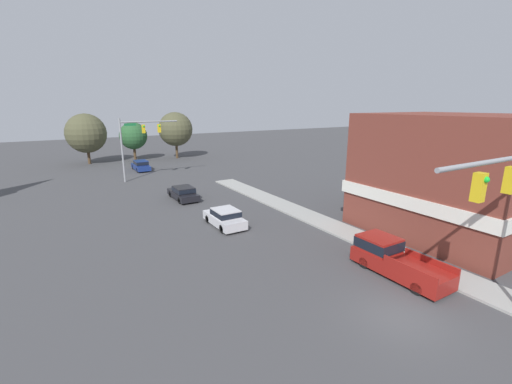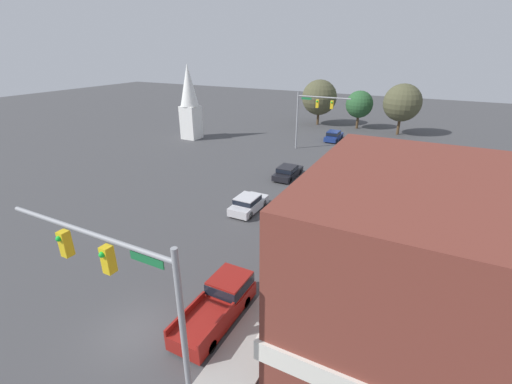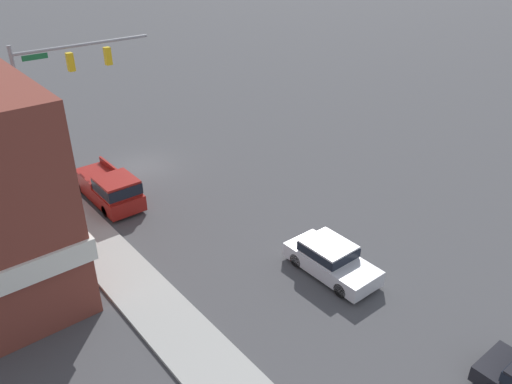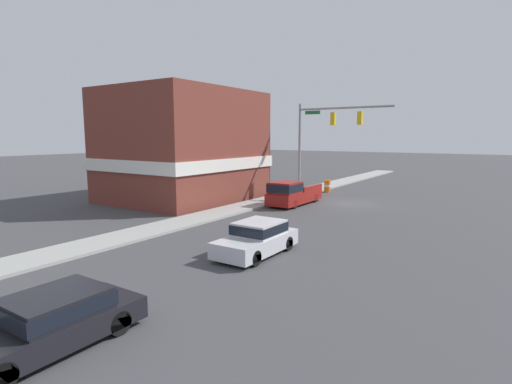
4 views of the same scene
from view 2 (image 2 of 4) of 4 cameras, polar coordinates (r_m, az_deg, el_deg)
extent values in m
plane|color=#424244|center=(19.91, -19.67, -21.14)|extent=(200.00, 200.00, 0.00)
cube|color=#9E9E99|center=(17.15, -4.50, -28.34)|extent=(2.40, 60.00, 0.14)
cylinder|color=gray|center=(13.07, -11.77, -24.06)|extent=(0.22, 0.22, 7.96)
cylinder|color=gray|center=(13.51, -26.60, -5.93)|extent=(8.07, 0.18, 0.18)
cube|color=gold|center=(13.24, -23.42, -10.28)|extent=(0.36, 0.36, 1.05)
sphere|color=green|center=(12.98, -24.30, -9.50)|extent=(0.22, 0.22, 0.22)
cube|color=gold|center=(14.93, -29.17, -7.50)|extent=(0.36, 0.36, 1.05)
sphere|color=green|center=(14.70, -30.03, -6.76)|extent=(0.22, 0.22, 0.22)
cube|color=#196B38|center=(11.69, -17.75, -10.73)|extent=(1.40, 0.04, 0.30)
cylinder|color=gray|center=(48.84, 6.85, 11.68)|extent=(0.22, 0.22, 7.83)
cylinder|color=gray|center=(47.18, 11.21, 15.22)|extent=(7.08, 0.18, 0.18)
cube|color=gold|center=(47.53, 10.20, 14.29)|extent=(0.36, 0.36, 1.05)
sphere|color=green|center=(47.29, 10.15, 14.64)|extent=(0.22, 0.22, 0.22)
cube|color=gold|center=(46.98, 12.54, 14.02)|extent=(0.36, 0.36, 1.05)
sphere|color=green|center=(46.75, 12.51, 14.37)|extent=(0.22, 0.22, 0.22)
cube|color=#196B38|center=(47.93, 8.42, 15.17)|extent=(1.40, 0.04, 0.30)
cylinder|color=black|center=(31.79, -1.38, -1.30)|extent=(0.22, 0.66, 0.66)
cylinder|color=black|center=(31.09, 1.33, -1.88)|extent=(0.22, 0.66, 0.66)
cylinder|color=black|center=(29.70, -3.86, -3.19)|extent=(0.22, 0.66, 0.66)
cylinder|color=black|center=(28.95, -1.01, -3.87)|extent=(0.22, 0.66, 0.66)
cube|color=silver|center=(30.28, -1.21, -2.19)|extent=(1.89, 4.32, 0.69)
cube|color=silver|center=(29.80, -1.45, -1.27)|extent=(1.74, 2.07, 0.58)
cube|color=black|center=(29.80, -1.45, -1.27)|extent=(1.76, 2.15, 0.41)
cylinder|color=black|center=(39.81, 5.02, 3.76)|extent=(0.22, 0.66, 0.66)
cylinder|color=black|center=(39.25, 7.29, 3.37)|extent=(0.22, 0.66, 0.66)
cylinder|color=black|center=(37.32, 3.31, 2.47)|extent=(0.22, 0.66, 0.66)
cylinder|color=black|center=(36.72, 5.70, 2.03)|extent=(0.22, 0.66, 0.66)
cube|color=black|center=(38.20, 5.36, 3.15)|extent=(1.90, 4.64, 0.60)
cube|color=black|center=(37.77, 5.23, 3.85)|extent=(1.75, 2.23, 0.56)
cube|color=black|center=(37.77, 5.23, 3.85)|extent=(1.77, 2.32, 0.39)
cylinder|color=black|center=(56.68, 12.42, 9.18)|extent=(0.22, 0.66, 0.66)
cylinder|color=black|center=(56.31, 14.01, 8.95)|extent=(0.22, 0.66, 0.66)
cylinder|color=black|center=(53.91, 11.56, 8.55)|extent=(0.22, 0.66, 0.66)
cylinder|color=black|center=(53.52, 13.22, 8.30)|extent=(0.22, 0.66, 0.66)
cube|color=navy|center=(55.06, 12.83, 8.93)|extent=(1.83, 4.76, 0.64)
cube|color=navy|center=(54.64, 12.81, 9.53)|extent=(1.68, 2.29, 0.66)
cube|color=black|center=(54.64, 12.81, 9.53)|extent=(1.70, 2.38, 0.46)
cylinder|color=black|center=(20.76, -6.12, -16.30)|extent=(0.22, 0.66, 0.66)
cylinder|color=black|center=(20.05, -1.71, -17.84)|extent=(0.22, 0.66, 0.66)
cylinder|color=black|center=(18.77, -12.30, -21.99)|extent=(0.22, 0.66, 0.66)
cylinder|color=black|center=(17.97, -7.53, -24.12)|extent=(0.22, 0.66, 0.66)
cube|color=maroon|center=(19.13, -6.80, -19.32)|extent=(1.97, 5.55, 0.85)
cube|color=maroon|center=(19.55, -4.37, -14.90)|extent=(1.88, 2.11, 0.83)
cube|color=black|center=(19.55, -4.37, -14.90)|extent=(1.90, 2.19, 0.58)
cube|color=maroon|center=(18.47, -11.61, -19.06)|extent=(0.12, 3.14, 0.35)
cube|color=maroon|center=(17.61, -6.53, -21.19)|extent=(0.12, 3.14, 0.35)
cube|color=brown|center=(16.86, 25.01, -11.94)|extent=(9.51, 11.48, 8.78)
cube|color=silver|center=(17.62, 24.26, -15.55)|extent=(9.81, 11.78, 0.90)
cube|color=white|center=(55.40, -10.76, 11.33)|extent=(2.53, 2.53, 5.05)
cone|color=white|center=(54.57, -11.22, 17.10)|extent=(2.78, 2.78, 6.17)
cylinder|color=#4C3823|center=(65.98, 10.26, 11.92)|extent=(0.44, 0.44, 2.12)
sphere|color=#4C4C33|center=(65.37, 10.51, 15.25)|extent=(6.24, 6.24, 6.24)
cylinder|color=#4C3823|center=(64.30, 16.52, 11.07)|extent=(0.44, 0.44, 2.13)
sphere|color=#28562D|center=(63.77, 16.85, 13.82)|extent=(4.61, 4.61, 4.61)
cylinder|color=#4C3823|center=(61.84, 22.64, 9.97)|extent=(0.44, 0.44, 2.49)
sphere|color=#4C4C33|center=(61.19, 23.21, 13.53)|extent=(5.93, 5.93, 5.93)
camera|label=1|loc=(24.66, -59.96, 2.08)|focal=24.00mm
camera|label=3|loc=(35.68, 30.51, 20.74)|focal=35.00mm
camera|label=4|loc=(45.12, -3.28, 12.50)|focal=28.00mm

